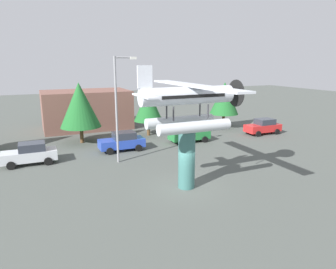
# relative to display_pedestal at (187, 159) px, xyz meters

# --- Properties ---
(ground_plane) EXTENTS (140.00, 140.00, 0.00)m
(ground_plane) POSITION_rel_display_pedestal_xyz_m (0.00, 0.00, -1.97)
(ground_plane) COLOR #4C514C
(display_pedestal) EXTENTS (1.10, 1.10, 3.94)m
(display_pedestal) POSITION_rel_display_pedestal_xyz_m (0.00, 0.00, 0.00)
(display_pedestal) COLOR #386B66
(display_pedestal) RESTS_ON ground
(floatplane_monument) EXTENTS (6.93, 10.41, 4.00)m
(floatplane_monument) POSITION_rel_display_pedestal_xyz_m (0.13, 0.00, 3.64)
(floatplane_monument) COLOR silver
(floatplane_monument) RESTS_ON display_pedestal
(car_near_silver) EXTENTS (4.20, 2.02, 1.76)m
(car_near_silver) POSITION_rel_display_pedestal_xyz_m (-9.42, 9.40, -1.09)
(car_near_silver) COLOR silver
(car_near_silver) RESTS_ON ground
(car_mid_blue) EXTENTS (4.20, 2.02, 1.76)m
(car_mid_blue) POSITION_rel_display_pedestal_xyz_m (-1.50, 10.21, -1.09)
(car_mid_blue) COLOR #2847B7
(car_mid_blue) RESTS_ON ground
(car_far_green) EXTENTS (4.20, 2.02, 1.76)m
(car_far_green) POSITION_rel_display_pedestal_xyz_m (5.80, 10.52, -1.09)
(car_far_green) COLOR #237A38
(car_far_green) RESTS_ON ground
(car_distant_red) EXTENTS (4.20, 2.02, 1.76)m
(car_distant_red) POSITION_rel_display_pedestal_xyz_m (15.23, 10.30, -1.09)
(car_distant_red) COLOR red
(car_distant_red) RESTS_ON ground
(streetlight_primary) EXTENTS (1.84, 0.28, 8.57)m
(streetlight_primary) POSITION_rel_display_pedestal_xyz_m (-2.57, 6.99, 2.96)
(streetlight_primary) COLOR gray
(streetlight_primary) RESTS_ON ground
(storefront_building) EXTENTS (10.39, 6.49, 4.67)m
(storefront_building) POSITION_rel_display_pedestal_xyz_m (-2.75, 22.00, 0.37)
(storefront_building) COLOR brown
(storefront_building) RESTS_ON ground
(tree_east) EXTENTS (4.05, 4.05, 6.17)m
(tree_east) POSITION_rel_display_pedestal_xyz_m (-4.53, 14.70, 1.94)
(tree_east) COLOR brown
(tree_east) RESTS_ON ground
(tree_center_back) EXTENTS (3.22, 3.22, 5.25)m
(tree_center_back) POSITION_rel_display_pedestal_xyz_m (2.89, 15.00, 1.47)
(tree_center_back) COLOR brown
(tree_center_back) RESTS_ON ground
(tree_far_east) EXTENTS (3.57, 3.57, 5.73)m
(tree_far_east) POSITION_rel_display_pedestal_xyz_m (12.98, 15.06, 1.76)
(tree_far_east) COLOR brown
(tree_far_east) RESTS_ON ground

